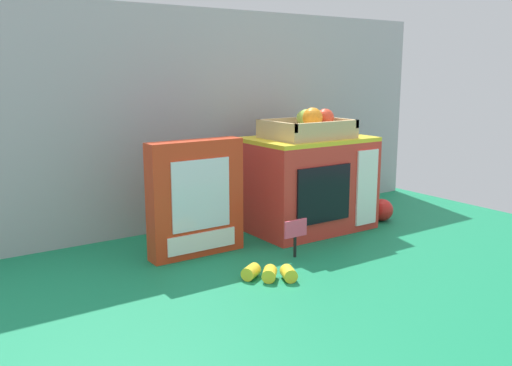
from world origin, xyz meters
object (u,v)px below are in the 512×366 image
object	(u,v)px
food_groups_crate	(309,128)
loose_toy_apple	(382,210)
cookie_set_box	(196,199)
price_sign	(296,232)
toy_microwave	(308,183)
loose_toy_banana	(270,273)

from	to	relation	value
food_groups_crate	loose_toy_apple	size ratio (longest dim) A/B	3.35
food_groups_crate	cookie_set_box	size ratio (longest dim) A/B	0.79
loose_toy_apple	price_sign	bearing A→B (deg)	-164.74
toy_microwave	food_groups_crate	bearing A→B (deg)	-125.25
loose_toy_banana	loose_toy_apple	bearing A→B (deg)	19.67
toy_microwave	food_groups_crate	size ratio (longest dim) A/B	1.53
toy_microwave	cookie_set_box	xyz separation A→B (m)	(-0.40, -0.03, 0.01)
cookie_set_box	food_groups_crate	bearing A→B (deg)	3.05
loose_toy_apple	loose_toy_banana	bearing A→B (deg)	-160.33
loose_toy_banana	price_sign	bearing A→B (deg)	31.72
loose_toy_banana	loose_toy_apple	size ratio (longest dim) A/B	1.64
food_groups_crate	cookie_set_box	xyz separation A→B (m)	(-0.39, -0.02, -0.16)
price_sign	loose_toy_banana	world-z (taller)	price_sign
food_groups_crate	loose_toy_banana	bearing A→B (deg)	-140.89
food_groups_crate	loose_toy_banana	distance (m)	0.53
price_sign	loose_toy_banana	xyz separation A→B (m)	(-0.15, -0.09, -0.05)
price_sign	food_groups_crate	bearing A→B (deg)	43.88
cookie_set_box	loose_toy_apple	bearing A→B (deg)	-3.59
toy_microwave	price_sign	world-z (taller)	toy_microwave
toy_microwave	loose_toy_banana	bearing A→B (deg)	-140.47
loose_toy_apple	cookie_set_box	bearing A→B (deg)	176.41
food_groups_crate	cookie_set_box	bearing A→B (deg)	-176.95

